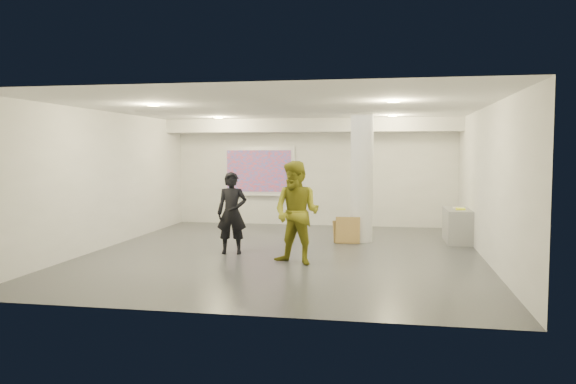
% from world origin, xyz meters
% --- Properties ---
extents(floor, '(8.00, 9.00, 0.01)m').
position_xyz_m(floor, '(0.00, 0.00, 0.00)').
color(floor, '#3B3E43').
rests_on(floor, ground).
extents(ceiling, '(8.00, 9.00, 0.01)m').
position_xyz_m(ceiling, '(0.00, 0.00, 3.00)').
color(ceiling, white).
rests_on(ceiling, floor).
extents(wall_back, '(8.00, 0.01, 3.00)m').
position_xyz_m(wall_back, '(0.00, 4.50, 1.50)').
color(wall_back, silver).
rests_on(wall_back, floor).
extents(wall_front, '(8.00, 0.01, 3.00)m').
position_xyz_m(wall_front, '(0.00, -4.50, 1.50)').
color(wall_front, silver).
rests_on(wall_front, floor).
extents(wall_left, '(0.01, 9.00, 3.00)m').
position_xyz_m(wall_left, '(-4.00, 0.00, 1.50)').
color(wall_left, silver).
rests_on(wall_left, floor).
extents(wall_right, '(0.01, 9.00, 3.00)m').
position_xyz_m(wall_right, '(4.00, 0.00, 1.50)').
color(wall_right, silver).
rests_on(wall_right, floor).
extents(soffit_band, '(8.00, 1.10, 0.36)m').
position_xyz_m(soffit_band, '(0.00, 3.95, 2.82)').
color(soffit_band, silver).
rests_on(soffit_band, ceiling).
extents(downlight_nw, '(0.22, 0.22, 0.02)m').
position_xyz_m(downlight_nw, '(-2.20, 2.50, 2.98)').
color(downlight_nw, '#EDE18C').
rests_on(downlight_nw, ceiling).
extents(downlight_ne, '(0.22, 0.22, 0.02)m').
position_xyz_m(downlight_ne, '(2.20, 2.50, 2.98)').
color(downlight_ne, '#EDE18C').
rests_on(downlight_ne, ceiling).
extents(downlight_sw, '(0.22, 0.22, 0.02)m').
position_xyz_m(downlight_sw, '(-2.20, -1.50, 2.98)').
color(downlight_sw, '#EDE18C').
rests_on(downlight_sw, ceiling).
extents(downlight_se, '(0.22, 0.22, 0.02)m').
position_xyz_m(downlight_se, '(2.20, -1.50, 2.98)').
color(downlight_se, '#EDE18C').
rests_on(downlight_se, ceiling).
extents(column, '(0.52, 0.52, 3.00)m').
position_xyz_m(column, '(1.50, 1.80, 1.50)').
color(column, white).
rests_on(column, floor).
extents(projection_screen, '(2.10, 0.13, 1.42)m').
position_xyz_m(projection_screen, '(-1.60, 4.45, 1.53)').
color(projection_screen, white).
rests_on(projection_screen, wall_back).
extents(credenza, '(0.57, 1.34, 0.78)m').
position_xyz_m(credenza, '(3.72, 2.11, 0.39)').
color(credenza, gray).
rests_on(credenza, floor).
extents(papers_stack, '(0.27, 0.34, 0.02)m').
position_xyz_m(papers_stack, '(3.75, 2.24, 0.79)').
color(papers_stack, silver).
rests_on(papers_stack, credenza).
extents(postit_pad, '(0.24, 0.31, 0.03)m').
position_xyz_m(postit_pad, '(3.77, 1.96, 0.79)').
color(postit_pad, '#E9FB1D').
rests_on(postit_pad, credenza).
extents(cardboard_back, '(0.50, 0.33, 0.51)m').
position_xyz_m(cardboard_back, '(1.09, 1.58, 0.26)').
color(cardboard_back, olive).
rests_on(cardboard_back, floor).
extents(cardboard_front, '(0.57, 0.20, 0.61)m').
position_xyz_m(cardboard_front, '(1.21, 1.43, 0.31)').
color(cardboard_front, olive).
rests_on(cardboard_front, floor).
extents(woman, '(0.67, 0.49, 1.70)m').
position_xyz_m(woman, '(-1.06, -0.27, 0.85)').
color(woman, black).
rests_on(woman, floor).
extents(man, '(1.13, 1.00, 1.94)m').
position_xyz_m(man, '(0.44, -1.10, 0.97)').
color(man, olive).
rests_on(man, floor).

